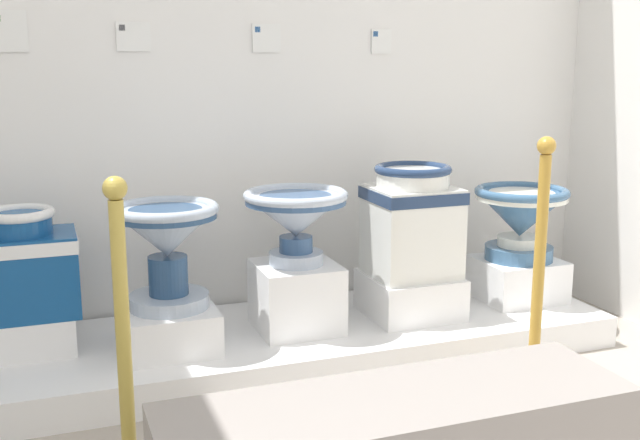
% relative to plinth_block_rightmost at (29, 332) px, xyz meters
% --- Properties ---
extents(display_platform, '(2.67, 0.76, 0.13)m').
position_rel_plinth_block_rightmost_xyz_m(display_platform, '(1.05, -0.09, -0.14)').
color(display_platform, white).
rests_on(display_platform, ground_plane).
extents(plinth_block_rightmost, '(0.34, 0.29, 0.15)m').
position_rel_plinth_block_rightmost_xyz_m(plinth_block_rightmost, '(0.00, 0.00, 0.00)').
color(plinth_block_rightmost, white).
rests_on(plinth_block_rightmost, display_platform).
extents(antique_toilet_rightmost, '(0.40, 0.29, 0.41)m').
position_rel_plinth_block_rightmost_xyz_m(antique_toilet_rightmost, '(0.00, 0.00, 0.27)').
color(antique_toilet_rightmost, navy).
rests_on(antique_toilet_rightmost, plinth_block_rightmost).
extents(plinth_block_pale_glazed, '(0.34, 0.37, 0.16)m').
position_rel_plinth_block_rightmost_xyz_m(plinth_block_pale_glazed, '(0.51, -0.15, 0.01)').
color(plinth_block_pale_glazed, white).
rests_on(plinth_block_pale_glazed, display_platform).
extents(antique_toilet_pale_glazed, '(0.40, 0.40, 0.40)m').
position_rel_plinth_block_rightmost_xyz_m(antique_toilet_pale_glazed, '(0.51, -0.15, 0.36)').
color(antique_toilet_pale_glazed, '#ADBCD0').
rests_on(antique_toilet_pale_glazed, plinth_block_pale_glazed).
extents(plinth_block_slender_white, '(0.33, 0.33, 0.28)m').
position_rel_plinth_block_rightmost_xyz_m(plinth_block_slender_white, '(1.04, -0.12, 0.07)').
color(plinth_block_slender_white, white).
rests_on(plinth_block_slender_white, display_platform).
extents(antique_toilet_slender_white, '(0.42, 0.42, 0.31)m').
position_rel_plinth_block_rightmost_xyz_m(antique_toilet_slender_white, '(1.04, -0.12, 0.41)').
color(antique_toilet_slender_white, silver).
rests_on(antique_toilet_slender_white, plinth_block_slender_white).
extents(plinth_block_tall_cobalt, '(0.38, 0.37, 0.18)m').
position_rel_plinth_block_rightmost_xyz_m(plinth_block_tall_cobalt, '(1.56, -0.12, 0.02)').
color(plinth_block_tall_cobalt, white).
rests_on(plinth_block_tall_cobalt, display_platform).
extents(antique_toilet_tall_cobalt, '(0.36, 0.34, 0.48)m').
position_rel_plinth_block_rightmost_xyz_m(antique_toilet_tall_cobalt, '(1.56, -0.12, 0.36)').
color(antique_toilet_tall_cobalt, white).
rests_on(antique_toilet_tall_cobalt, plinth_block_tall_cobalt).
extents(plinth_block_central_ornate, '(0.36, 0.33, 0.19)m').
position_rel_plinth_block_rightmost_xyz_m(plinth_block_central_ornate, '(2.13, -0.09, 0.02)').
color(plinth_block_central_ornate, white).
rests_on(plinth_block_central_ornate, display_platform).
extents(antique_toilet_central_ornate, '(0.43, 0.43, 0.33)m').
position_rel_plinth_block_rightmost_xyz_m(antique_toilet_central_ornate, '(2.13, -0.09, 0.33)').
color(antique_toilet_central_ornate, '#3F668D').
rests_on(antique_toilet_central_ornate, plinth_block_central_ornate).
extents(info_placard_first, '(0.13, 0.01, 0.16)m').
position_rel_plinth_block_rightmost_xyz_m(info_placard_first, '(0.01, 0.31, 1.13)').
color(info_placard_first, white).
extents(info_placard_second, '(0.14, 0.01, 0.12)m').
position_rel_plinth_block_rightmost_xyz_m(info_placard_second, '(0.48, 0.31, 1.11)').
color(info_placard_second, white).
extents(info_placard_third, '(0.13, 0.01, 0.12)m').
position_rel_plinth_block_rightmost_xyz_m(info_placard_third, '(1.05, 0.31, 1.11)').
color(info_placard_third, white).
extents(info_placard_fourth, '(0.10, 0.01, 0.11)m').
position_rel_plinth_block_rightmost_xyz_m(info_placard_fourth, '(1.60, 0.31, 1.10)').
color(info_placard_fourth, white).
extents(stanchion_post_near_left, '(0.26, 0.26, 0.94)m').
position_rel_plinth_block_rightmost_xyz_m(stanchion_post_near_left, '(0.26, -0.99, 0.06)').
color(stanchion_post_near_left, '#B3983E').
rests_on(stanchion_post_near_left, ground_plane).
extents(stanchion_post_near_right, '(0.26, 0.26, 0.98)m').
position_rel_plinth_block_rightmost_xyz_m(stanchion_post_near_right, '(1.68, -0.85, 0.07)').
color(stanchion_post_near_right, gold).
rests_on(stanchion_post_near_right, ground_plane).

